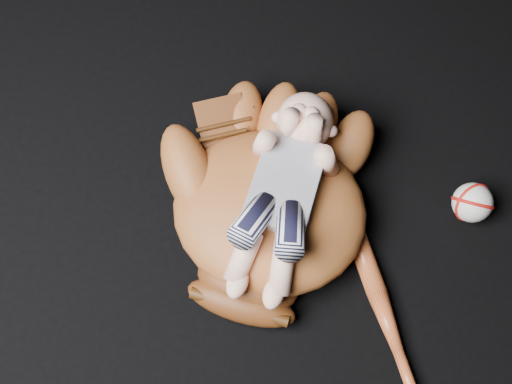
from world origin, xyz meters
TOP-DOWN VIEW (x-y plane):
  - baseball_glove at (0.05, 0.02)m, footprint 0.55×0.60m
  - newborn_baby at (0.07, 0.01)m, footprint 0.27×0.42m
  - baseball_bat at (0.25, -0.14)m, footprint 0.16×0.39m
  - baseball at (0.43, 0.06)m, footprint 0.08×0.08m

SIDE VIEW (x-z plane):
  - baseball_bat at x=0.25m, z-range 0.00..0.04m
  - baseball at x=0.43m, z-range 0.00..0.08m
  - baseball_glove at x=0.05m, z-range 0.00..0.16m
  - newborn_baby at x=0.07m, z-range 0.06..0.22m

